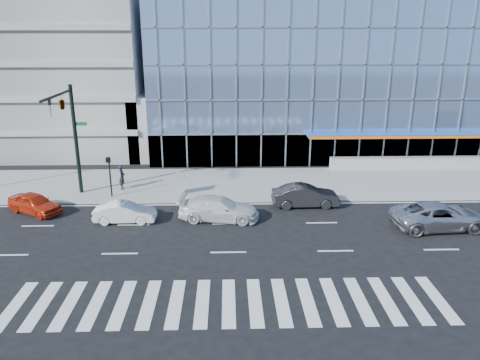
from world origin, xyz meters
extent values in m
plane|color=black|center=(0.00, 0.00, 0.00)|extent=(160.00, 160.00, 0.00)
cube|color=gray|center=(0.00, 8.00, 0.07)|extent=(120.00, 8.00, 0.15)
cube|color=#738EC1|center=(14.00, 26.00, 7.50)|extent=(42.00, 26.00, 15.00)
cube|color=gray|center=(-20.00, 26.00, 10.00)|extent=(24.00, 24.00, 20.00)
cube|color=gray|center=(-6.00, 18.00, 3.00)|extent=(6.00, 8.00, 6.00)
cylinder|color=black|center=(-11.00, 6.00, 4.15)|extent=(0.28, 0.28, 8.00)
cylinder|color=black|center=(-11.00, 3.20, 7.75)|extent=(0.18, 5.60, 0.18)
imported|color=black|center=(-11.00, 1.80, 7.15)|extent=(0.18, 0.22, 1.10)
imported|color=black|center=(-11.00, 4.00, 7.15)|extent=(0.48, 2.24, 0.90)
cube|color=#0C591E|center=(-10.55, 6.00, 5.35)|extent=(0.90, 0.05, 0.25)
cylinder|color=black|center=(-8.50, 5.00, 1.65)|extent=(0.12, 0.12, 3.00)
cube|color=black|center=(-8.50, 4.85, 2.95)|extent=(0.30, 0.25, 0.35)
imported|color=#BCBCC1|center=(13.10, -1.00, 0.81)|extent=(5.97, 3.06, 1.61)
imported|color=silver|center=(-0.59, 0.75, 0.75)|extent=(5.42, 2.74, 1.51)
imported|color=silver|center=(-6.59, 0.52, 0.64)|extent=(3.91, 1.37, 1.29)
imported|color=black|center=(5.41, 3.00, 0.76)|extent=(4.68, 1.72, 1.53)
imported|color=#B9280E|center=(-12.99, 2.25, 0.68)|extent=(4.26, 3.41, 1.36)
imported|color=black|center=(-8.06, 6.70, 1.09)|extent=(0.45, 0.69, 1.88)
cube|color=#A4A4A4|center=(-3.56, 5.34, 1.07)|extent=(1.83, 0.19, 1.83)
camera|label=1|loc=(0.00, -27.49, 11.79)|focal=35.00mm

